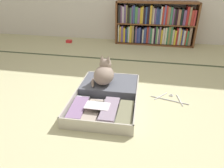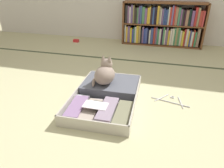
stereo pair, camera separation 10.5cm
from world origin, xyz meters
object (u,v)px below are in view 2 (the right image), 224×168
(bookshelf, at_px, (162,25))
(clothes_hanger, at_px, (171,100))
(black_cat, at_px, (105,74))
(small_red_pouch, at_px, (76,41))
(open_suitcase, at_px, (107,94))

(bookshelf, distance_m, clothes_hanger, 2.00)
(black_cat, distance_m, clothes_hanger, 0.70)
(bookshelf, xyz_separation_m, small_red_pouch, (-1.56, -0.23, -0.32))
(bookshelf, height_order, clothes_hanger, bookshelf)
(bookshelf, xyz_separation_m, black_cat, (-0.47, -1.95, -0.14))
(bookshelf, bearing_deg, clothes_hanger, -83.97)
(clothes_hanger, height_order, small_red_pouch, small_red_pouch)
(black_cat, bearing_deg, open_suitcase, -65.28)
(clothes_hanger, bearing_deg, bookshelf, 96.03)
(small_red_pouch, bearing_deg, clothes_hanger, -44.26)
(small_red_pouch, bearing_deg, bookshelf, 8.52)
(bookshelf, height_order, small_red_pouch, bookshelf)
(clothes_hanger, xyz_separation_m, small_red_pouch, (-1.77, 1.73, 0.02))
(clothes_hanger, relative_size, small_red_pouch, 3.62)
(black_cat, bearing_deg, clothes_hanger, -1.07)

